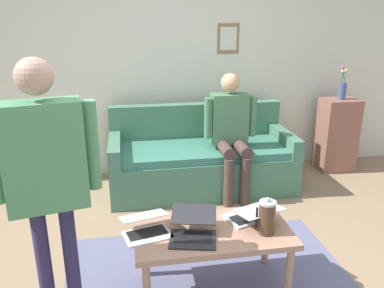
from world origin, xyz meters
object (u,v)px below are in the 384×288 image
at_px(laptop_left, 193,230).
at_px(laptop_right, 146,228).
at_px(coffee_table, 213,237).
at_px(side_shelf, 337,135).
at_px(french_press, 267,217).
at_px(flower_vase, 343,88).
at_px(couch, 201,161).
at_px(person_seated, 231,128).
at_px(person_standing, 46,170).
at_px(laptop_center, 251,214).

relative_size(laptop_left, laptop_right, 1.14).
distance_m(coffee_table, side_shelf, 2.76).
xyz_separation_m(coffee_table, french_press, (-0.33, 0.10, 0.17)).
bearing_deg(flower_vase, laptop_left, 42.97).
bearing_deg(laptop_left, couch, -102.61).
bearing_deg(french_press, laptop_right, -9.05).
distance_m(flower_vase, person_seated, 1.56).
xyz_separation_m(flower_vase, person_standing, (2.95, 2.13, 0.03)).
relative_size(french_press, side_shelf, 0.29).
xyz_separation_m(couch, laptop_right, (0.69, 1.66, 0.20)).
bearing_deg(person_seated, person_standing, 48.41).
distance_m(coffee_table, person_seated, 1.59).
bearing_deg(person_seated, laptop_right, 56.37).
bearing_deg(side_shelf, person_standing, 35.79).
relative_size(person_standing, person_seated, 1.28).
height_order(laptop_left, person_seated, person_seated).
relative_size(couch, side_shelf, 2.21).
xyz_separation_m(side_shelf, person_standing, (2.95, 2.13, 0.61)).
bearing_deg(coffee_table, laptop_right, -3.49).
bearing_deg(laptop_center, coffee_table, 15.55).
relative_size(side_shelf, person_seated, 0.69).
relative_size(laptop_right, person_standing, 0.22).
xyz_separation_m(french_press, side_shelf, (-1.65, -2.02, -0.14)).
bearing_deg(person_seated, french_press, 83.41).
bearing_deg(person_standing, laptop_center, -167.23).
height_order(laptop_left, french_press, french_press).
bearing_deg(flower_vase, side_shelf, 94.77).
xyz_separation_m(laptop_right, person_standing, (0.53, 0.23, 0.54)).
distance_m(laptop_left, person_seated, 1.67).
bearing_deg(flower_vase, person_seated, 17.34).
distance_m(flower_vase, person_standing, 3.64).
distance_m(coffee_table, flower_vase, 2.83).
relative_size(coffee_table, laptop_left, 2.57).
distance_m(coffee_table, laptop_center, 0.32).
bearing_deg(flower_vase, person_standing, 35.82).
bearing_deg(person_standing, french_press, -175.26).
bearing_deg(person_seated, couch, -40.09).
xyz_separation_m(couch, flower_vase, (-1.73, -0.23, 0.72)).
distance_m(couch, flower_vase, 1.89).
bearing_deg(person_standing, coffee_table, -168.08).
xyz_separation_m(laptop_left, french_press, (-0.48, 0.04, 0.07)).
distance_m(couch, laptop_left, 1.80).
relative_size(french_press, person_standing, 0.16).
distance_m(couch, person_seated, 0.55).
bearing_deg(laptop_right, side_shelf, -141.98).
xyz_separation_m(laptop_center, person_standing, (1.26, 0.29, 0.54)).
xyz_separation_m(laptop_right, side_shelf, (-2.42, -1.89, -0.06)).
height_order(side_shelf, flower_vase, flower_vase).
bearing_deg(person_standing, side_shelf, -144.21).
height_order(couch, laptop_center, couch).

